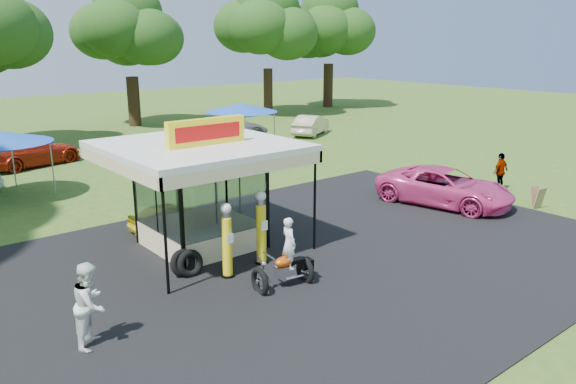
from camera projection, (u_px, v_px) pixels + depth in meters
name	position (u px, v px, depth m)	size (l,w,h in m)	color
ground	(358.00, 279.00, 15.60)	(120.00, 120.00, 0.00)	#36571B
asphalt_apron	(311.00, 258.00, 17.09)	(20.00, 14.00, 0.04)	black
gas_station_kiosk	(200.00, 193.00, 17.63)	(5.40, 5.40, 4.18)	white
gas_pump_left	(227.00, 242.00, 15.46)	(0.40, 0.40, 2.17)	black
gas_pump_right	(261.00, 229.00, 16.39)	(0.42, 0.42, 2.25)	black
motorcycle	(287.00, 259.00, 14.95)	(1.75, 0.99, 2.01)	black
spare_tires	(187.00, 263.00, 15.68)	(0.95, 0.57, 0.82)	black
a_frame_sign	(537.00, 198.00, 22.02)	(0.51, 0.50, 0.86)	#593819
kiosk_car	(169.00, 216.00, 19.62)	(1.13, 2.82, 0.96)	yellow
pink_sedan	(445.00, 187.00, 22.41)	(2.47, 5.34, 1.49)	#E43D87
spectator_west	(91.00, 304.00, 12.05)	(0.92, 0.72, 1.90)	white
spectator_east_b	(501.00, 171.00, 24.64)	(0.97, 0.40, 1.66)	gray
bg_car_b	(31.00, 152.00, 29.31)	(2.10, 5.16, 1.50)	#A31F0C
bg_car_c	(163.00, 142.00, 32.09)	(1.72, 4.27, 1.46)	#A4A4A9
bg_car_d	(225.00, 129.00, 36.59)	(2.66, 5.76, 1.60)	slate
bg_car_e	(311.00, 125.00, 38.89)	(1.47, 4.21, 1.39)	#C1B193
tent_west	(1.00, 138.00, 22.88)	(4.04, 4.04, 2.83)	gray
tent_east	(241.00, 108.00, 32.10)	(4.16, 4.16, 2.91)	gray
oak_far_d	(129.00, 37.00, 41.43)	(8.64, 8.64, 10.28)	black
oak_far_e	(268.00, 31.00, 47.54)	(9.29, 9.29, 11.05)	black
oak_far_f	(329.00, 30.00, 53.26)	(9.34, 9.34, 11.26)	black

